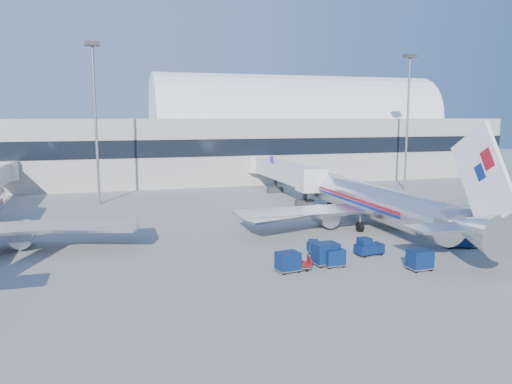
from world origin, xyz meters
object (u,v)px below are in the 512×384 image
object	(u,v)px
mast_east	(408,102)
barrier_mid	(477,223)
tug_lead	(368,247)
jetbridge_near	(280,170)
airliner_main	(377,203)
cart_train_c	(288,261)
cart_train_b	(326,253)
cart_solo_near	(420,259)
barrier_near	(452,225)
barrier_far	(501,221)
cart_solo_far	(476,238)
cart_open_red	(298,265)
mast_west	(95,99)
cart_train_a	(334,257)
tug_left	(313,246)
tug_right	(456,240)

from	to	relation	value
mast_east	barrier_mid	xyz separation A→B (m)	(-8.70, -28.00, -14.34)
tug_lead	jetbridge_near	bearing A→B (deg)	75.57
airliner_main	tug_lead	size ratio (longest dim) A/B	13.85
barrier_mid	cart_train_c	xyz separation A→B (m)	(-26.24, -9.58, 0.43)
cart_train_b	cart_solo_near	world-z (taller)	cart_train_b
jetbridge_near	barrier_near	xyz separation A→B (m)	(10.40, -28.81, -3.48)
barrier_far	cart_solo_far	distance (m)	12.06
cart_open_red	cart_solo_near	bearing A→B (deg)	-8.06
mast_west	barrier_far	bearing A→B (deg)	-32.12
mast_east	barrier_far	size ratio (longest dim) A/B	7.53
barrier_mid	cart_train_a	size ratio (longest dim) A/B	1.73
mast_west	barrier_near	size ratio (longest dim) A/B	7.53
cart_solo_near	cart_open_red	size ratio (longest dim) A/B	0.90
jetbridge_near	cart_solo_far	distance (m)	37.00
mast_west	cart_train_c	bearing A→B (deg)	-68.17
jetbridge_near	cart_solo_near	world-z (taller)	jetbridge_near
cart_train_a	mast_west	bearing A→B (deg)	115.82
mast_west	cart_solo_far	size ratio (longest dim) A/B	12.68
tug_left	cart_train_b	size ratio (longest dim) A/B	0.96
jetbridge_near	cart_train_b	world-z (taller)	jetbridge_near
mast_east	tug_lead	distance (m)	45.99
mast_west	mast_east	distance (m)	50.00
barrier_mid	tug_right	size ratio (longest dim) A/B	1.08
jetbridge_near	barrier_far	size ratio (longest dim) A/B	9.17
barrier_mid	tug_right	world-z (taller)	tug_right
cart_open_red	mast_west	bearing A→B (deg)	121.58
cart_solo_near	cart_train_c	bearing A→B (deg)	163.22
barrier_far	cart_train_b	size ratio (longest dim) A/B	1.30
jetbridge_near	cart_train_a	world-z (taller)	jetbridge_near
jetbridge_near	barrier_near	distance (m)	30.82
tug_left	cart_solo_near	size ratio (longest dim) A/B	1.12
barrier_mid	cart_open_red	xyz separation A→B (m)	(-25.29, -9.34, -0.06)
mast_west	cart_train_b	world-z (taller)	mast_west
barrier_near	cart_train_a	size ratio (longest dim) A/B	1.73
barrier_mid	airliner_main	bearing A→B (deg)	167.50
airliner_main	cart_solo_near	distance (m)	15.45
mast_west	barrier_far	size ratio (longest dim) A/B	7.53
barrier_mid	barrier_far	world-z (taller)	same
tug_left	cart_solo_far	xyz separation A→B (m)	(15.78, -2.46, 0.23)
tug_left	barrier_mid	bearing A→B (deg)	-61.90
tug_left	airliner_main	bearing A→B (deg)	-39.95
jetbridge_near	barrier_far	xyz separation A→B (m)	(17.00, -28.81, -3.48)
mast_east	cart_open_red	world-z (taller)	mast_east
barrier_far	cart_train_b	xyz separation A→B (m)	(-25.86, -8.69, 0.56)
barrier_mid	cart_train_a	world-z (taller)	cart_train_a
cart_solo_near	tug_lead	bearing A→B (deg)	106.67
barrier_mid	jetbridge_near	bearing A→B (deg)	115.44
mast_west	cart_open_red	bearing A→B (deg)	-66.79
tug_left	cart_train_a	world-z (taller)	cart_train_a
airliner_main	barrier_near	bearing A→B (deg)	-17.39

